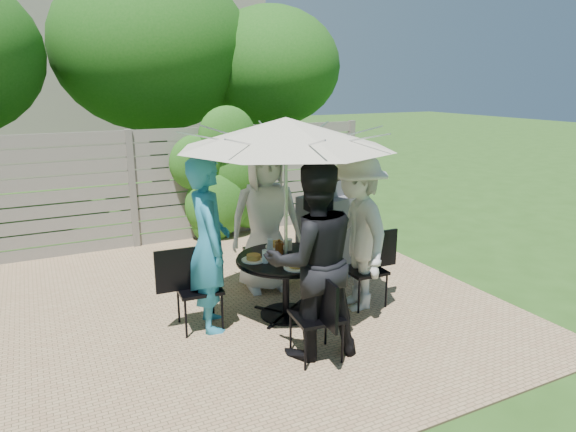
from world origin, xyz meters
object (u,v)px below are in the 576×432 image
chair_front (317,334)px  plate_left (254,258)px  chair_right (365,284)px  plate_front (296,266)px  glass_left (265,256)px  bbq_grill (329,228)px  umbrella (286,133)px  chair_back (263,264)px  coffee_cup (289,245)px  syrup_jug (279,249)px  person_back (266,219)px  person_left (209,245)px  chair_left (198,304)px  person_right (356,233)px  plate_right (317,252)px  glass_right (305,246)px  patio_table (286,275)px  plate_back (277,245)px  glass_back (270,245)px  person_front (313,261)px  glass_front (303,258)px

chair_front → plate_left: bearing=17.4°
chair_right → plate_front: size_ratio=3.41×
glass_left → bbq_grill: size_ratio=0.10×
umbrella → chair_back: size_ratio=2.81×
coffee_cup → syrup_jug: bearing=-142.4°
chair_front → plate_left: chair_front is taller
person_back → person_left: bearing=-135.0°
chair_right → syrup_jug: bearing=-10.0°
person_back → chair_left: bearing=-139.3°
umbrella → person_right: size_ratio=1.44×
person_left → plate_left: 0.51m
plate_front → plate_right: size_ratio=1.00×
glass_right → coffee_cup: (-0.14, 0.14, -0.01)m
chair_front → glass_left: (-0.12, 0.89, 0.50)m
chair_left → person_left: size_ratio=0.50×
umbrella → bbq_grill: size_ratio=1.77×
patio_table → plate_front: plate_front is taller
person_back → bbq_grill: 0.97m
plate_right → glass_left: 0.63m
plate_back → glass_back: size_ratio=1.86×
glass_left → glass_right: size_ratio=1.00×
umbrella → person_back: umbrella is taller
chair_left → plate_front: (0.90, -0.51, 0.45)m
glass_right → person_back: bearing=100.6°
syrup_jug → plate_back: bearing=69.9°
chair_back → glass_back: size_ratio=6.60×
patio_table → plate_back: plate_back is taller
chair_back → person_front: person_front is taller
person_left → coffee_cup: person_left is taller
person_left → patio_table: bearing=-90.0°
person_left → chair_front: 1.43m
glass_left → coffee_cup: 0.48m
patio_table → glass_back: 0.40m
chair_back → glass_front: size_ratio=6.60×
person_left → glass_front: size_ratio=13.18×
person_front → plate_right: (0.49, 0.76, -0.22)m
person_right → plate_left: size_ratio=6.92×
chair_left → chair_front: (0.80, -1.10, -0.01)m
chair_left → plate_right: chair_left is taller
person_front → coffee_cup: person_front is taller
plate_back → glass_right: bearing=-53.6°
person_back → glass_back: size_ratio=13.03×
person_right → coffee_cup: bearing=-106.8°
umbrella → plate_front: umbrella is taller
chair_left → plate_right: bearing=-5.2°
chair_left → plate_right: 1.40m
chair_left → syrup_jug: 1.04m
chair_back → chair_right: bearing=43.6°
umbrella → syrup_jug: (-0.05, 0.06, -1.26)m
glass_left → chair_left: bearing=162.5°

